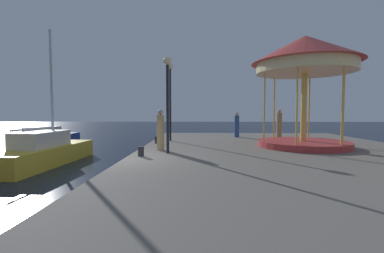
{
  "coord_description": "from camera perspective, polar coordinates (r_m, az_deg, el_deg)",
  "views": [
    {
      "loc": [
        2.86,
        -9.7,
        2.56
      ],
      "look_at": [
        2.46,
        4.79,
        1.75
      ],
      "focal_mm": 24.07,
      "sensor_mm": 36.0,
      "label": 1
    }
  ],
  "objects": [
    {
      "name": "ground_plane",
      "position": [
        10.43,
        -14.68,
        -11.13
      ],
      "size": [
        120.0,
        120.0,
        0.0
      ],
      "primitive_type": "plane",
      "color": "black"
    },
    {
      "name": "quay_dock",
      "position": [
        10.69,
        23.53,
        -8.74
      ],
      "size": [
        13.63,
        24.2,
        0.8
      ],
      "primitive_type": "cube",
      "color": "slate",
      "rests_on": "ground"
    },
    {
      "name": "sailboat_yellow",
      "position": [
        14.45,
        -30.03,
        -4.89
      ],
      "size": [
        2.27,
        6.26,
        6.73
      ],
      "color": "gold",
      "rests_on": "ground"
    },
    {
      "name": "motorboat_blue",
      "position": [
        21.39,
        -29.07,
        -2.5
      ],
      "size": [
        2.17,
        5.18,
        1.54
      ],
      "color": "navy",
      "rests_on": "ground"
    },
    {
      "name": "carousel",
      "position": [
        14.42,
        23.72,
        12.57
      ],
      "size": [
        5.26,
        5.26,
        5.58
      ],
      "color": "#B23333",
      "rests_on": "quay_dock"
    },
    {
      "name": "lamp_post_mid_promenade",
      "position": [
        11.04,
        -5.45,
        8.69
      ],
      "size": [
        0.36,
        0.36,
        4.1
      ],
      "color": "black",
      "rests_on": "quay_dock"
    },
    {
      "name": "lamp_post_far_end",
      "position": [
        15.91,
        -4.86,
        8.3
      ],
      "size": [
        0.36,
        0.36,
        4.71
      ],
      "color": "black",
      "rests_on": "quay_dock"
    },
    {
      "name": "bollard_north",
      "position": [
        10.51,
        -11.25,
        -5.41
      ],
      "size": [
        0.24,
        0.24,
        0.4
      ],
      "primitive_type": "cylinder",
      "color": "#2D2D33",
      "rests_on": "quay_dock"
    },
    {
      "name": "bollard_south",
      "position": [
        14.68,
        -7.79,
        -2.95
      ],
      "size": [
        0.24,
        0.24,
        0.4
      ],
      "primitive_type": "cylinder",
      "color": "#2D2D33",
      "rests_on": "quay_dock"
    },
    {
      "name": "person_by_the_water",
      "position": [
        17.93,
        18.75,
        0.34
      ],
      "size": [
        0.34,
        0.34,
        1.96
      ],
      "color": "#937A4C",
      "rests_on": "quay_dock"
    },
    {
      "name": "person_far_corner",
      "position": [
        12.0,
        -7.01,
        -1.03
      ],
      "size": [
        0.34,
        0.34,
        1.88
      ],
      "color": "tan",
      "rests_on": "quay_dock"
    },
    {
      "name": "person_near_carousel",
      "position": [
        18.47,
        9.89,
        0.25
      ],
      "size": [
        0.34,
        0.34,
        1.77
      ],
      "color": "#2D4C8C",
      "rests_on": "quay_dock"
    }
  ]
}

